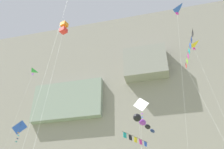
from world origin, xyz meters
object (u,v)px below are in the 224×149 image
at_px(kite_banner_high_center, 191,54).
at_px(kite_box_front_field, 64,28).
at_px(kite_windsock_low_left, 142,122).
at_px(kite_delta_upper_left, 174,15).
at_px(kite_diamond_upper_mid, 141,106).
at_px(kite_delta_far_left, 192,51).
at_px(kite_delta_low_right, 29,79).
at_px(kite_diamond_far_right, 19,130).

xyz_separation_m(kite_banner_high_center, kite_box_front_field, (-12.30, -9.45, -1.87)).
height_order(kite_windsock_low_left, kite_delta_upper_left, kite_delta_upper_left).
relative_size(kite_banner_high_center, kite_diamond_upper_mid, 1.09).
relative_size(kite_delta_far_left, kite_banner_high_center, 1.29).
bearing_deg(kite_delta_upper_left, kite_delta_low_right, 162.71).
height_order(kite_diamond_upper_mid, kite_diamond_far_right, kite_diamond_upper_mid).
distance_m(kite_windsock_low_left, kite_box_front_field, 11.55).
bearing_deg(kite_diamond_upper_mid, kite_windsock_low_left, -83.73).
distance_m(kite_delta_low_right, kite_delta_upper_left, 27.91).
height_order(kite_windsock_low_left, kite_delta_far_left, kite_delta_far_left).
bearing_deg(kite_box_front_field, kite_delta_low_right, 129.23).
relative_size(kite_box_front_field, kite_diamond_far_right, 1.09).
xyz_separation_m(kite_diamond_upper_mid, kite_delta_low_right, (-20.38, 2.01, 9.01)).
bearing_deg(kite_banner_high_center, kite_diamond_far_right, 164.74).
height_order(kite_delta_low_right, kite_delta_upper_left, kite_delta_upper_left).
relative_size(kite_delta_far_left, kite_diamond_upper_mid, 1.41).
height_order(kite_windsock_low_left, kite_diamond_far_right, kite_diamond_far_right).
xyz_separation_m(kite_banner_high_center, kite_diamond_far_right, (-26.11, 7.12, -4.30)).
bearing_deg(kite_delta_far_left, kite_box_front_field, -128.23).
bearing_deg(kite_banner_high_center, kite_delta_far_left, 79.68).
distance_m(kite_diamond_far_right, kite_delta_low_right, 11.10).
relative_size(kite_banner_high_center, kite_diamond_far_right, 1.20).
xyz_separation_m(kite_windsock_low_left, kite_delta_far_left, (7.37, 12.44, 16.74)).
relative_size(kite_windsock_low_left, kite_box_front_field, 0.59).
bearing_deg(kite_diamond_far_right, kite_delta_upper_left, -13.71).
bearing_deg(kite_diamond_far_right, kite_windsock_low_left, -29.76).
distance_m(kite_diamond_upper_mid, kite_delta_upper_left, 13.73).
xyz_separation_m(kite_delta_far_left, kite_diamond_far_right, (-27.57, -0.89, -10.96)).
relative_size(kite_windsock_low_left, kite_diamond_far_right, 0.64).
bearing_deg(kite_diamond_upper_mid, kite_diamond_far_right, -179.59).
bearing_deg(kite_delta_upper_left, kite_delta_far_left, 70.93).
bearing_deg(kite_delta_far_left, kite_delta_upper_left, -109.07).
height_order(kite_box_front_field, kite_delta_upper_left, kite_delta_upper_left).
xyz_separation_m(kite_delta_far_left, kite_banner_high_center, (-1.46, -8.01, -6.65)).
height_order(kite_box_front_field, kite_diamond_far_right, kite_box_front_field).
bearing_deg(kite_box_front_field, kite_delta_upper_left, 42.66).
xyz_separation_m(kite_windsock_low_left, kite_delta_low_right, (-21.67, 13.69, 16.57)).
bearing_deg(kite_banner_high_center, kite_box_front_field, -142.46).
relative_size(kite_delta_far_left, kite_delta_upper_left, 0.96).
distance_m(kite_windsock_low_left, kite_delta_upper_left, 19.50).
relative_size(kite_box_front_field, kite_diamond_upper_mid, 0.99).
bearing_deg(kite_banner_high_center, kite_delta_low_right, 161.42).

